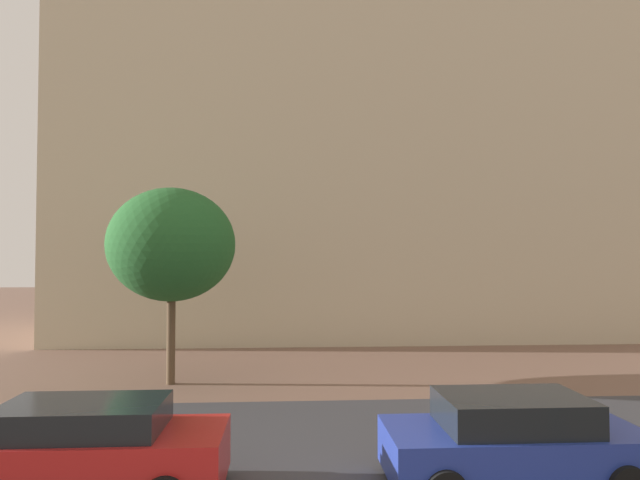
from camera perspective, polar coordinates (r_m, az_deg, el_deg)
name	(u,v)px	position (r m, az deg, el deg)	size (l,w,h in m)	color
ground_plane	(305,423)	(13.18, -1.53, -18.34)	(120.00, 120.00, 0.00)	brown
street_asphalt_strip	(309,453)	(11.34, -1.16, -21.10)	(120.00, 7.78, 0.00)	#38383D
landmark_building	(344,92)	(29.83, 2.45, 15.01)	(26.85, 10.79, 41.27)	beige
car_blue	(513,442)	(10.19, 19.24, -19.06)	(4.19, 2.03, 1.48)	#23389E
car_red	(83,451)	(10.00, -23.22, -19.32)	(4.42, 1.97, 1.47)	red
tree_curb_far	(172,245)	(17.12, -15.01, -0.48)	(3.77, 3.77, 5.84)	brown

